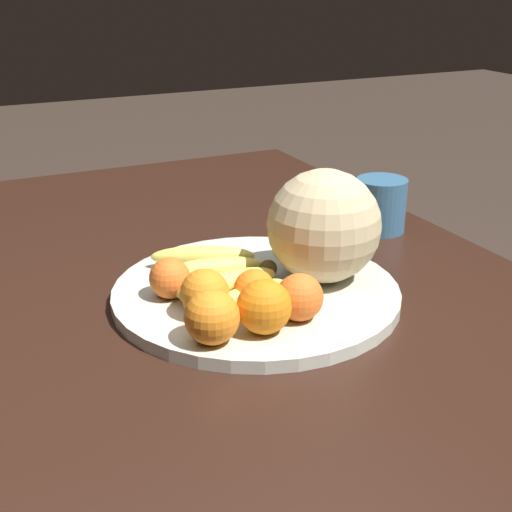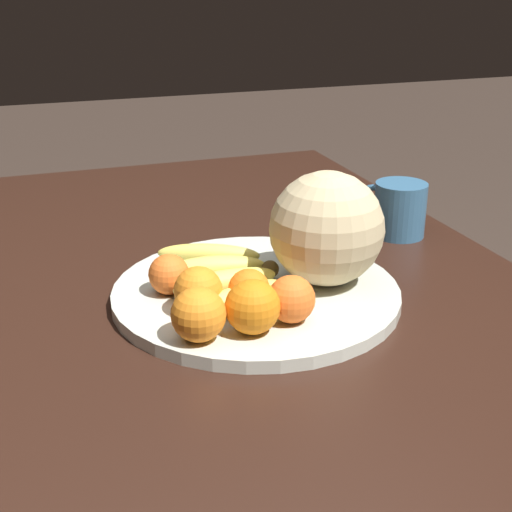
{
  "view_description": "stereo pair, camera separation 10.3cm",
  "coord_description": "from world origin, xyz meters",
  "px_view_note": "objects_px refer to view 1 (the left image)",
  "views": [
    {
      "loc": [
        0.87,
        -0.36,
        1.2
      ],
      "look_at": [
        0.01,
        0.05,
        0.81
      ],
      "focal_mm": 50.0,
      "sensor_mm": 36.0,
      "label": 1
    },
    {
      "loc": [
        0.91,
        -0.27,
        1.2
      ],
      "look_at": [
        0.01,
        0.05,
        0.81
      ],
      "focal_mm": 50.0,
      "sensor_mm": 36.0,
      "label": 2
    }
  ],
  "objects_px": {
    "orange_front_right": "(263,307)",
    "ceramic_mug": "(379,204)",
    "melon": "(324,226)",
    "orange_back_left": "(212,317)",
    "orange_front_left": "(300,297)",
    "orange_top_small": "(254,290)",
    "orange_mid_center": "(205,293)",
    "kitchen_table": "(224,354)",
    "fruit_bowl": "(256,292)",
    "banana_bunch": "(221,277)",
    "orange_back_right": "(170,278)"
  },
  "relations": [
    {
      "from": "orange_front_right",
      "to": "ceramic_mug",
      "type": "distance_m",
      "value": 0.48
    },
    {
      "from": "melon",
      "to": "orange_back_left",
      "type": "height_order",
      "value": "melon"
    },
    {
      "from": "orange_front_left",
      "to": "orange_top_small",
      "type": "height_order",
      "value": "orange_front_left"
    },
    {
      "from": "orange_mid_center",
      "to": "ceramic_mug",
      "type": "relative_size",
      "value": 0.57
    },
    {
      "from": "orange_front_right",
      "to": "ceramic_mug",
      "type": "height_order",
      "value": "ceramic_mug"
    },
    {
      "from": "orange_top_small",
      "to": "orange_mid_center",
      "type": "bearing_deg",
      "value": -99.18
    },
    {
      "from": "melon",
      "to": "kitchen_table",
      "type": "bearing_deg",
      "value": -97.83
    },
    {
      "from": "fruit_bowl",
      "to": "orange_top_small",
      "type": "distance_m",
      "value": 0.08
    },
    {
      "from": "kitchen_table",
      "to": "orange_front_right",
      "type": "bearing_deg",
      "value": -0.38
    },
    {
      "from": "orange_front_left",
      "to": "ceramic_mug",
      "type": "xyz_separation_m",
      "value": [
        -0.29,
        0.32,
        -0.0
      ]
    },
    {
      "from": "melon",
      "to": "banana_bunch",
      "type": "xyz_separation_m",
      "value": [
        -0.03,
        -0.15,
        -0.07
      ]
    },
    {
      "from": "orange_mid_center",
      "to": "orange_back_left",
      "type": "bearing_deg",
      "value": -14.71
    },
    {
      "from": "banana_bunch",
      "to": "orange_front_left",
      "type": "xyz_separation_m",
      "value": [
        0.13,
        0.06,
        0.01
      ]
    },
    {
      "from": "fruit_bowl",
      "to": "orange_mid_center",
      "type": "bearing_deg",
      "value": -62.92
    },
    {
      "from": "melon",
      "to": "orange_mid_center",
      "type": "xyz_separation_m",
      "value": [
        0.04,
        -0.2,
        -0.05
      ]
    },
    {
      "from": "orange_front_left",
      "to": "orange_back_right",
      "type": "xyz_separation_m",
      "value": [
        -0.14,
        -0.13,
        -0.0
      ]
    },
    {
      "from": "banana_bunch",
      "to": "orange_back_right",
      "type": "relative_size",
      "value": 4.35
    },
    {
      "from": "orange_front_right",
      "to": "orange_back_right",
      "type": "relative_size",
      "value": 1.22
    },
    {
      "from": "fruit_bowl",
      "to": "orange_back_right",
      "type": "xyz_separation_m",
      "value": [
        -0.02,
        -0.12,
        0.04
      ]
    },
    {
      "from": "fruit_bowl",
      "to": "orange_back_right",
      "type": "distance_m",
      "value": 0.13
    },
    {
      "from": "melon",
      "to": "orange_back_left",
      "type": "bearing_deg",
      "value": -63.77
    },
    {
      "from": "orange_front_left",
      "to": "orange_mid_center",
      "type": "bearing_deg",
      "value": -120.26
    },
    {
      "from": "fruit_bowl",
      "to": "orange_back_right",
      "type": "bearing_deg",
      "value": -100.6
    },
    {
      "from": "orange_front_left",
      "to": "ceramic_mug",
      "type": "height_order",
      "value": "ceramic_mug"
    },
    {
      "from": "banana_bunch",
      "to": "orange_back_left",
      "type": "bearing_deg",
      "value": 66.15
    },
    {
      "from": "fruit_bowl",
      "to": "orange_back_left",
      "type": "relative_size",
      "value": 6.0
    },
    {
      "from": "kitchen_table",
      "to": "ceramic_mug",
      "type": "bearing_deg",
      "value": 113.09
    },
    {
      "from": "orange_front_right",
      "to": "orange_top_small",
      "type": "distance_m",
      "value": 0.07
    },
    {
      "from": "fruit_bowl",
      "to": "orange_front_right",
      "type": "bearing_deg",
      "value": -21.52
    },
    {
      "from": "kitchen_table",
      "to": "orange_front_left",
      "type": "height_order",
      "value": "orange_front_left"
    },
    {
      "from": "orange_back_right",
      "to": "ceramic_mug",
      "type": "distance_m",
      "value": 0.48
    },
    {
      "from": "orange_back_left",
      "to": "orange_mid_center",
      "type": "bearing_deg",
      "value": 165.29
    },
    {
      "from": "banana_bunch",
      "to": "orange_front_right",
      "type": "height_order",
      "value": "orange_front_right"
    },
    {
      "from": "ceramic_mug",
      "to": "banana_bunch",
      "type": "bearing_deg",
      "value": -68.36
    },
    {
      "from": "orange_back_right",
      "to": "kitchen_table",
      "type": "bearing_deg",
      "value": 77.96
    },
    {
      "from": "fruit_bowl",
      "to": "orange_top_small",
      "type": "height_order",
      "value": "orange_top_small"
    },
    {
      "from": "banana_bunch",
      "to": "ceramic_mug",
      "type": "distance_m",
      "value": 0.41
    },
    {
      "from": "orange_back_right",
      "to": "melon",
      "type": "bearing_deg",
      "value": 80.78
    },
    {
      "from": "melon",
      "to": "orange_front_left",
      "type": "xyz_separation_m",
      "value": [
        0.1,
        -0.1,
        -0.05
      ]
    },
    {
      "from": "melon",
      "to": "orange_mid_center",
      "type": "height_order",
      "value": "melon"
    },
    {
      "from": "fruit_bowl",
      "to": "orange_top_small",
      "type": "bearing_deg",
      "value": -27.2
    },
    {
      "from": "kitchen_table",
      "to": "orange_front_left",
      "type": "bearing_deg",
      "value": 25.38
    },
    {
      "from": "kitchen_table",
      "to": "orange_top_small",
      "type": "height_order",
      "value": "orange_top_small"
    },
    {
      "from": "orange_mid_center",
      "to": "orange_top_small",
      "type": "height_order",
      "value": "orange_mid_center"
    },
    {
      "from": "banana_bunch",
      "to": "orange_back_right",
      "type": "height_order",
      "value": "orange_back_right"
    },
    {
      "from": "banana_bunch",
      "to": "orange_back_left",
      "type": "xyz_separation_m",
      "value": [
        0.14,
        -0.07,
        0.02
      ]
    },
    {
      "from": "kitchen_table",
      "to": "banana_bunch",
      "type": "xyz_separation_m",
      "value": [
        -0.01,
        0.0,
        0.12
      ]
    },
    {
      "from": "banana_bunch",
      "to": "melon",
      "type": "bearing_deg",
      "value": 170.6
    },
    {
      "from": "banana_bunch",
      "to": "ceramic_mug",
      "type": "height_order",
      "value": "ceramic_mug"
    },
    {
      "from": "kitchen_table",
      "to": "orange_back_right",
      "type": "height_order",
      "value": "orange_back_right"
    }
  ]
}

